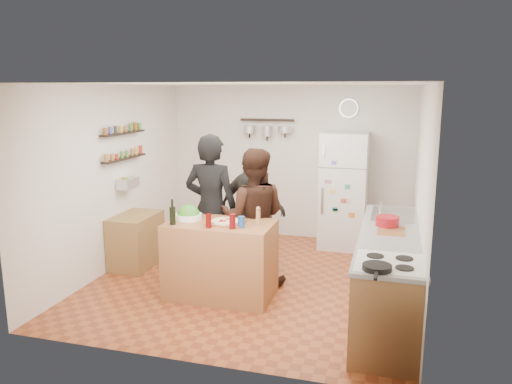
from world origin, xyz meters
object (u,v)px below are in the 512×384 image
(prep_island, at_px, (221,260))
(pepper_mill, at_px, (258,217))
(counter_run, at_px, (389,275))
(fridge, at_px, (344,190))
(person_back, at_px, (252,210))
(salad_bowl, at_px, (189,217))
(skillet, at_px, (377,267))
(person_left, at_px, (211,208))
(wall_clock, at_px, (349,108))
(side_table, at_px, (136,240))
(wine_bottle, at_px, (173,216))
(salt_canister, at_px, (241,222))
(person_center, at_px, (253,217))

(prep_island, relative_size, pepper_mill, 7.56)
(counter_run, xyz_separation_m, fridge, (-0.75, 2.30, 0.45))
(counter_run, bearing_deg, person_back, 152.36)
(person_back, bearing_deg, fridge, -118.92)
(salad_bowl, relative_size, counter_run, 0.12)
(prep_island, distance_m, skillet, 2.21)
(person_left, xyz_separation_m, fridge, (1.48, 1.87, -0.05))
(counter_run, height_order, wall_clock, wall_clock)
(salad_bowl, xyz_separation_m, side_table, (-1.08, 0.63, -0.58))
(pepper_mill, relative_size, fridge, 0.09)
(person_left, bearing_deg, prep_island, 121.38)
(wall_clock, bearing_deg, side_table, -143.26)
(wine_bottle, bearing_deg, person_left, 73.64)
(salt_canister, bearing_deg, wall_clock, 72.44)
(person_left, distance_m, person_center, 0.56)
(prep_island, relative_size, counter_run, 0.48)
(salad_bowl, relative_size, person_center, 0.19)
(wine_bottle, relative_size, counter_run, 0.08)
(person_left, xyz_separation_m, counter_run, (2.23, -0.43, -0.50))
(pepper_mill, relative_size, salt_canister, 1.32)
(salad_bowl, xyz_separation_m, wall_clock, (1.61, 2.64, 1.21))
(prep_island, xyz_separation_m, person_left, (-0.29, 0.48, 0.50))
(pepper_mill, relative_size, counter_run, 0.06)
(wine_bottle, distance_m, skillet, 2.51)
(salt_canister, relative_size, side_table, 0.16)
(pepper_mill, xyz_separation_m, counter_run, (1.49, 0.01, -0.54))
(salt_canister, relative_size, person_back, 0.08)
(person_back, relative_size, wall_clock, 5.53)
(person_left, distance_m, side_table, 1.36)
(prep_island, relative_size, person_left, 0.66)
(person_back, xyz_separation_m, wall_clock, (1.09, 1.66, 1.32))
(salad_bowl, bearing_deg, wine_bottle, -106.50)
(salt_canister, xyz_separation_m, person_center, (-0.04, 0.63, -0.10))
(person_center, distance_m, side_table, 1.84)
(pepper_mill, bearing_deg, fridge, 72.25)
(prep_island, height_order, wine_bottle, wine_bottle)
(person_center, distance_m, counter_run, 1.79)
(wine_bottle, xyz_separation_m, salt_canister, (0.80, 0.10, -0.04))
(salt_canister, bearing_deg, pepper_mill, 48.58)
(person_back, distance_m, wall_clock, 2.39)
(skillet, bearing_deg, pepper_mill, 139.71)
(pepper_mill, height_order, wall_clock, wall_clock)
(person_center, distance_m, person_back, 0.54)
(salad_bowl, distance_m, wine_bottle, 0.29)
(wine_bottle, bearing_deg, skillet, -21.20)
(wall_clock, xyz_separation_m, side_table, (-2.69, -2.01, -1.78))
(skillet, bearing_deg, fridge, 100.57)
(pepper_mill, distance_m, skillet, 1.82)
(person_center, bearing_deg, person_back, -83.02)
(person_center, bearing_deg, wine_bottle, 33.06)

